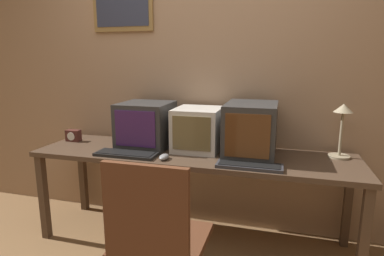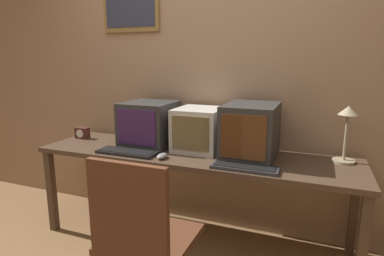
{
  "view_description": "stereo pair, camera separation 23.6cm",
  "coord_description": "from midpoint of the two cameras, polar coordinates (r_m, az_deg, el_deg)",
  "views": [
    {
      "loc": [
        0.63,
        -1.13,
        1.41
      ],
      "look_at": [
        0.0,
        1.09,
        0.92
      ],
      "focal_mm": 30.0,
      "sensor_mm": 36.0,
      "label": 1
    },
    {
      "loc": [
        0.85,
        -1.06,
        1.41
      ],
      "look_at": [
        0.0,
        1.09,
        0.92
      ],
      "focal_mm": 30.0,
      "sensor_mm": 36.0,
      "label": 2
    }
  ],
  "objects": [
    {
      "name": "wall_back",
      "position": [
        2.68,
        -0.41,
        9.77
      ],
      "size": [
        8.0,
        0.08,
        2.6
      ],
      "color": "tan",
      "rests_on": "ground_plane"
    },
    {
      "name": "desk",
      "position": [
        2.42,
        -2.8,
        -6.06
      ],
      "size": [
        2.39,
        0.62,
        0.73
      ],
      "color": "#4C3828",
      "rests_on": "ground_plane"
    },
    {
      "name": "monitor_left",
      "position": [
        2.59,
        -10.76,
        0.55
      ],
      "size": [
        0.39,
        0.41,
        0.35
      ],
      "color": "#333333",
      "rests_on": "desk"
    },
    {
      "name": "monitor_center",
      "position": [
        2.46,
        -1.67,
        -0.23
      ],
      "size": [
        0.35,
        0.38,
        0.32
      ],
      "color": "beige",
      "rests_on": "desk"
    },
    {
      "name": "monitor_right",
      "position": [
        2.31,
        7.57,
        -0.35
      ],
      "size": [
        0.36,
        0.48,
        0.38
      ],
      "color": "#333333",
      "rests_on": "desk"
    },
    {
      "name": "keyboard_main",
      "position": [
        2.41,
        -14.41,
        -4.53
      ],
      "size": [
        0.45,
        0.16,
        0.03
      ],
      "color": "black",
      "rests_on": "desk"
    },
    {
      "name": "keyboard_side",
      "position": [
        2.1,
        6.99,
        -6.73
      ],
      "size": [
        0.43,
        0.15,
        0.03
      ],
      "color": "#333338",
      "rests_on": "desk"
    },
    {
      "name": "mouse_near_keyboard",
      "position": [
        2.26,
        -7.99,
        -5.16
      ],
      "size": [
        0.06,
        0.11,
        0.04
      ],
      "color": "gray",
      "rests_on": "desk"
    },
    {
      "name": "desk_clock",
      "position": [
        2.97,
        -22.51,
        -1.27
      ],
      "size": [
        0.12,
        0.07,
        0.1
      ],
      "color": "#4C231E",
      "rests_on": "desk"
    },
    {
      "name": "desk_lamp",
      "position": [
        2.42,
        22.69,
        0.97
      ],
      "size": [
        0.15,
        0.15,
        0.39
      ],
      "color": "tan",
      "rests_on": "desk"
    },
    {
      "name": "office_chair",
      "position": [
        1.87,
        -9.84,
        -21.11
      ],
      "size": [
        0.5,
        0.5,
        0.94
      ],
      "color": "black",
      "rests_on": "ground_plane"
    }
  ]
}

